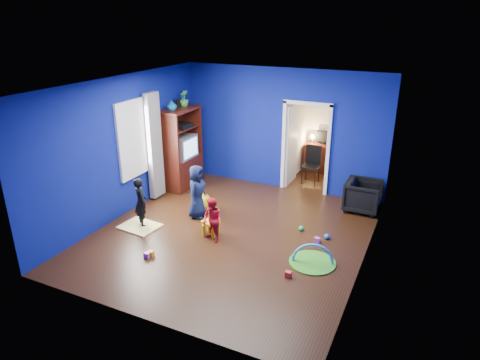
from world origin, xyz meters
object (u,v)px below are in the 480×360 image
at_px(study_desk, 321,158).
at_px(hopper_ball, 201,202).
at_px(tv_armoire, 181,148).
at_px(kid_chair, 211,223).
at_px(toddler_red, 212,220).
at_px(crt_tv, 183,147).
at_px(armchair, 363,196).
at_px(child_black, 141,202).
at_px(folding_chair, 311,166).
at_px(play_mat, 312,262).
at_px(child_navy, 197,192).
at_px(vase, 172,105).

bearing_deg(study_desk, hopper_ball, -114.63).
relative_size(tv_armoire, kid_chair, 3.92).
bearing_deg(toddler_red, crt_tv, 156.23).
height_order(tv_armoire, kid_chair, tv_armoire).
bearing_deg(tv_armoire, toddler_red, -46.72).
xyz_separation_m(armchair, toddler_red, (-2.31, -2.57, 0.09)).
bearing_deg(toddler_red, tv_armoire, 156.80).
distance_m(child_black, toddler_red, 1.61).
bearing_deg(folding_chair, play_mat, -72.80).
xyz_separation_m(child_navy, vase, (-1.22, 1.05, 1.51)).
height_order(child_navy, hopper_ball, child_navy).
distance_m(study_desk, folding_chair, 0.96).
bearing_deg(crt_tv, play_mat, -28.05).
bearing_deg(child_black, armchair, -110.83).
relative_size(child_black, tv_armoire, 0.52).
relative_size(play_mat, study_desk, 0.91).
relative_size(hopper_ball, folding_chair, 0.46).
xyz_separation_m(tv_armoire, kid_chair, (1.86, -1.93, -0.73)).
xyz_separation_m(hopper_ball, folding_chair, (1.65, 2.64, 0.25)).
distance_m(armchair, study_desk, 2.55).
height_order(armchair, study_desk, study_desk).
height_order(armchair, vase, vase).
distance_m(child_black, folding_chair, 4.43).
relative_size(child_black, toddler_red, 1.18).
distance_m(armchair, vase, 4.72).
bearing_deg(toddler_red, child_black, -155.06).
bearing_deg(tv_armoire, play_mat, -27.81).
xyz_separation_m(armchair, hopper_ball, (-3.15, -1.54, -0.13)).
bearing_deg(armchair, tv_armoire, 95.92).
xyz_separation_m(vase, kid_chair, (1.86, -1.63, -1.83)).
relative_size(child_black, crt_tv, 1.46).
xyz_separation_m(crt_tv, play_mat, (3.90, -2.08, -1.01)).
bearing_deg(hopper_ball, crt_tv, 135.88).
xyz_separation_m(tv_armoire, play_mat, (3.94, -2.08, -0.97)).
height_order(crt_tv, study_desk, crt_tv).
relative_size(child_navy, tv_armoire, 0.58).
relative_size(armchair, child_black, 0.73).
height_order(toddler_red, folding_chair, folding_chair).
height_order(toddler_red, vase, vase).
bearing_deg(play_mat, crt_tv, 151.95).
relative_size(vase, hopper_ball, 0.57).
height_order(kid_chair, play_mat, kid_chair).
distance_m(vase, tv_armoire, 1.14).
xyz_separation_m(toddler_red, folding_chair, (0.81, 3.67, 0.03)).
distance_m(child_navy, play_mat, 2.87).
distance_m(child_navy, crt_tv, 1.85).
relative_size(vase, study_desk, 0.28).
bearing_deg(child_navy, toddler_red, -139.86).
height_order(armchair, kid_chair, armchair).
xyz_separation_m(armchair, vase, (-4.32, -0.74, 1.74)).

